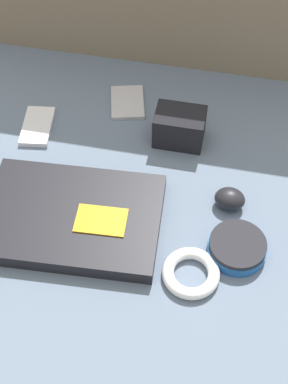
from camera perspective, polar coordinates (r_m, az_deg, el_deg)
The scene contains 9 objects.
ground_plane at distance 1.10m, azimuth -0.00°, elevation -3.92°, with size 8.00×8.00×0.00m, color #4C4742.
couch_seat at distance 1.05m, azimuth -0.00°, elevation -2.37°, with size 0.95×0.78×0.10m.
laptop at distance 0.98m, azimuth -7.62°, elevation -2.70°, with size 0.33×0.24×0.03m.
computer_mouse at distance 1.00m, azimuth 9.13°, elevation -0.74°, with size 0.06×0.05×0.04m.
speaker_puck at distance 0.95m, azimuth 9.90°, elevation -5.83°, with size 0.10×0.10×0.03m.
phone_silver at distance 1.18m, azimuth -1.78°, elevation 9.52°, with size 0.09×0.11×0.01m.
phone_black at distance 1.15m, azimuth -11.30°, elevation 6.88°, with size 0.07×0.12×0.01m.
camera_pouch at distance 1.09m, azimuth 3.81°, elevation 6.94°, with size 0.10×0.07×0.07m.
cable_coil at distance 0.92m, azimuth 5.02°, elevation -8.61°, with size 0.10×0.10×0.02m.
Camera 1 is at (0.12, -0.59, 0.92)m, focal length 50.00 mm.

